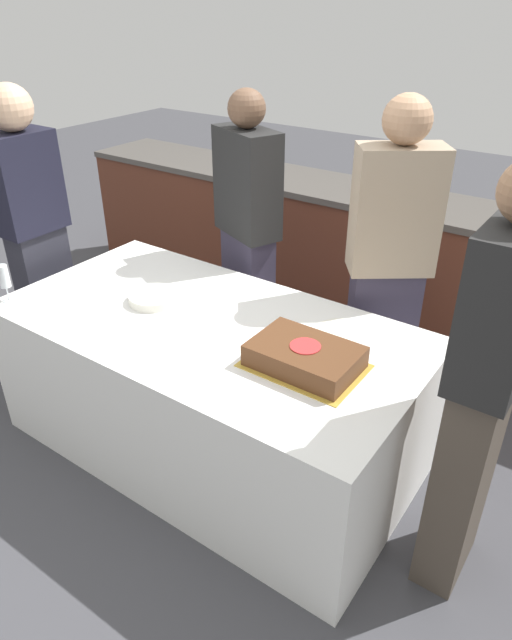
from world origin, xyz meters
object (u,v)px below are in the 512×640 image
(plate_stack, at_px, (154,298))
(person_seated_left, at_px, (35,234))
(cake, at_px, (305,356))
(person_cutting_cake, at_px, (389,268))
(wine_glass, at_px, (4,278))
(person_standing_back, at_px, (248,237))
(person_seated_right, at_px, (483,395))

(plate_stack, xyz_separation_m, person_seated_left, (-0.86, -0.01, 0.13))
(cake, bearing_deg, person_seated_left, 178.44)
(person_seated_left, bearing_deg, cake, -91.56)
(person_cutting_cake, bearing_deg, plate_stack, 3.03)
(person_cutting_cake, bearing_deg, person_seated_left, -13.80)
(wine_glass, distance_m, person_standing_back, 1.27)
(plate_stack, relative_size, wine_glass, 1.31)
(person_cutting_cake, bearing_deg, wine_glass, 1.10)
(plate_stack, bearing_deg, person_standing_back, 87.34)
(wine_glass, bearing_deg, plate_stack, 34.48)
(plate_stack, xyz_separation_m, person_seated_right, (1.53, -0.01, 0.10))
(plate_stack, bearing_deg, wine_glass, -145.52)
(cake, bearing_deg, wine_glass, -166.71)
(wine_glass, distance_m, person_seated_right, 2.14)
(person_seated_right, bearing_deg, wine_glass, -79.54)
(person_standing_back, bearing_deg, person_seated_left, 61.51)
(plate_stack, bearing_deg, cake, -3.56)
(person_seated_right, relative_size, person_standing_back, 1.02)
(cake, distance_m, plate_stack, 0.87)
(wine_glass, relative_size, person_cutting_cake, 0.11)
(person_cutting_cake, xyz_separation_m, person_standing_back, (-0.83, 0.00, -0.03))
(plate_stack, height_order, wine_glass, wine_glass)
(wine_glass, height_order, person_cutting_cake, person_cutting_cake)
(person_seated_left, distance_m, person_seated_right, 2.39)
(person_seated_right, distance_m, person_standing_back, 1.66)
(cake, xyz_separation_m, person_cutting_cake, (0.00, 0.77, 0.09))
(plate_stack, height_order, person_seated_right, person_seated_right)
(person_cutting_cake, height_order, person_seated_right, person_cutting_cake)
(cake, distance_m, person_standing_back, 1.14)
(person_cutting_cake, xyz_separation_m, person_seated_left, (-1.73, -0.72, 0.01))
(person_cutting_cake, relative_size, person_seated_right, 1.01)
(person_cutting_cake, height_order, person_standing_back, person_cutting_cake)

